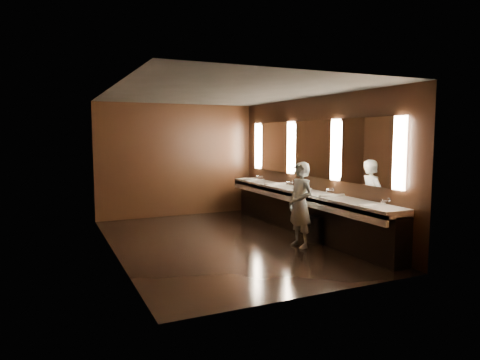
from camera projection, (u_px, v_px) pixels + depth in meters
name	position (u px, v px, depth m)	size (l,w,h in m)	color
floor	(223.00, 242.00, 8.14)	(6.00, 6.00, 0.00)	black
ceiling	(223.00, 93.00, 7.84)	(4.00, 6.00, 0.02)	#2D2D2B
wall_back	(177.00, 160.00, 10.70)	(4.00, 0.02, 2.80)	black
wall_front	(316.00, 186.00, 5.28)	(4.00, 0.02, 2.80)	black
wall_left	(113.00, 173.00, 7.16)	(0.02, 6.00, 2.80)	black
wall_right	(312.00, 166.00, 8.82)	(0.02, 6.00, 2.80)	black
sink_counter	(303.00, 209.00, 8.83)	(0.55, 5.40, 1.01)	black
mirror_band	(312.00, 149.00, 8.78)	(0.06, 5.03, 1.15)	#FCE1BF
person	(300.00, 205.00, 7.72)	(0.57, 0.37, 1.55)	#8DA7D2
trash_bin	(315.00, 229.00, 8.08)	(0.33, 0.33, 0.51)	black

